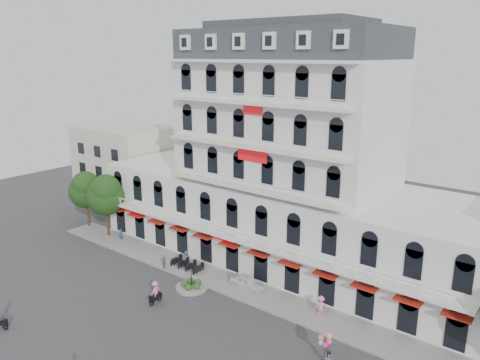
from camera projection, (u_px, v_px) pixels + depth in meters
name	position (u px, v px, depth m)	size (l,w,h in m)	color
ground	(168.00, 326.00, 40.03)	(120.00, 120.00, 0.00)	#38383A
sidewalk	(234.00, 285.00, 46.84)	(53.00, 4.00, 0.16)	gray
main_building	(285.00, 173.00, 51.09)	(45.00, 15.00, 25.80)	silver
flank_building_west	(127.00, 165.00, 71.54)	(14.00, 10.00, 12.00)	beige
traffic_island	(192.00, 286.00, 46.31)	(3.20, 3.20, 1.60)	gray
parked_scooter_row	(187.00, 269.00, 50.50)	(4.40, 1.80, 1.10)	black
tree_west_outer	(86.00, 188.00, 61.69)	(4.50, 4.48, 7.76)	#382314
tree_west_inner	(106.00, 194.00, 58.24)	(4.76, 4.76, 8.25)	#382314
parked_car	(248.00, 282.00, 46.30)	(1.51, 3.76, 1.28)	white
rider_center	(155.00, 292.00, 43.36)	(0.79, 1.70, 2.23)	black
pedestrian_left	(186.00, 258.00, 51.28)	(0.82, 0.54, 1.68)	#2A5880
pedestrian_mid	(164.00, 263.00, 50.18)	(0.90, 0.38, 1.54)	slate
pedestrian_right	(321.00, 306.00, 41.36)	(1.23, 0.71, 1.90)	pink
pedestrian_far	(121.00, 235.00, 58.05)	(0.56, 0.37, 1.54)	navy
balloon_vendor	(326.00, 351.00, 34.59)	(1.31, 1.25, 2.45)	slate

